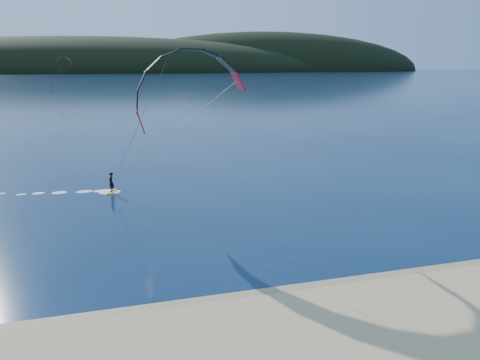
% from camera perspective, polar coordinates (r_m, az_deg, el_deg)
% --- Properties ---
extents(wet_sand, '(220.00, 2.50, 0.10)m').
position_cam_1_polar(wet_sand, '(21.49, -5.50, -17.37)').
color(wet_sand, '#968257').
rests_on(wet_sand, ground).
extents(headland, '(1200.00, 310.00, 140.00)m').
position_cam_1_polar(headland, '(758.77, -14.74, 14.03)').
color(headland, black).
rests_on(headland, ground).
extents(kitesurfer_near, '(22.54, 8.82, 12.91)m').
position_cam_1_polar(kitesurfer_near, '(34.65, -7.10, 9.75)').
color(kitesurfer_near, yellow).
rests_on(kitesurfer_near, ground).
extents(kitesurfer_far, '(10.87, 6.54, 13.73)m').
position_cam_1_polar(kitesurfer_far, '(214.75, -22.83, 14.22)').
color(kitesurfer_far, yellow).
rests_on(kitesurfer_far, ground).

